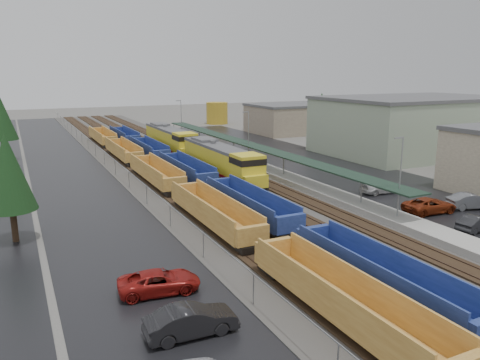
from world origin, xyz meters
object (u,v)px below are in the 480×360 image
object	(u,v)px
parked_car_east_b	(430,205)
parked_car_east_e	(471,201)
well_string_yellow	(180,191)
storage_tank	(217,113)
parked_car_east_a	(476,223)
well_string_blue	(213,186)
parked_car_west_c	(159,282)
parked_car_west_b	(191,321)
locomotive_trail	(171,140)
locomotive_lead	(222,162)
parked_car_east_c	(381,187)

from	to	relation	value
parked_car_east_b	parked_car_east_e	bearing A→B (deg)	-95.29
well_string_yellow	storage_tank	distance (m)	76.79
well_string_yellow	parked_car_east_a	bearing A→B (deg)	-45.21
well_string_blue	parked_car_west_c	bearing A→B (deg)	-120.87
parked_car_west_c	parked_car_west_b	bearing A→B (deg)	-172.15
storage_tank	parked_car_east_a	bearing A→B (deg)	-98.76
locomotive_trail	parked_car_east_a	world-z (taller)	locomotive_trail
parked_car_west_b	parked_car_east_a	size ratio (longest dim) A/B	1.16
parked_car_east_b	locomotive_lead	bearing A→B (deg)	34.39
well_string_yellow	parked_car_east_e	xyz separation A→B (m)	(25.60, -15.47, -0.41)
locomotive_trail	parked_car_east_c	size ratio (longest dim) A/B	4.16
parked_car_west_b	parked_car_east_a	xyz separation A→B (m)	(28.07, 4.78, -0.11)
parked_car_east_a	well_string_blue	bearing A→B (deg)	29.72
parked_car_east_c	locomotive_lead	bearing A→B (deg)	49.26
parked_car_east_a	parked_car_east_b	bearing A→B (deg)	-13.59
parked_car_west_c	parked_car_east_a	size ratio (longest dim) A/B	1.21
parked_car_west_c	parked_car_east_c	size ratio (longest dim) A/B	1.04
locomotive_trail	locomotive_lead	bearing A→B (deg)	-90.00
well_string_blue	parked_car_east_e	xyz separation A→B (m)	(21.60, -16.00, -0.41)
well_string_yellow	locomotive_lead	bearing A→B (deg)	41.49
parked_car_east_a	locomotive_lead	bearing A→B (deg)	15.85
locomotive_lead	storage_tank	size ratio (longest dim) A/B	3.62
parked_car_east_a	parked_car_east_c	bearing A→B (deg)	-14.89
storage_tank	parked_car_east_b	distance (m)	84.62
well_string_blue	storage_tank	size ratio (longest dim) A/B	18.45
locomotive_lead	parked_car_east_c	distance (m)	19.53
locomotive_trail	parked_car_west_c	world-z (taller)	locomotive_trail
parked_car_west_c	locomotive_trail	bearing A→B (deg)	-11.82
locomotive_trail	well_string_blue	size ratio (longest dim) A/B	0.20
parked_car_west_c	parked_car_east_e	world-z (taller)	parked_car_east_e
well_string_yellow	well_string_blue	size ratio (longest dim) A/B	1.03
parked_car_east_b	parked_car_east_c	size ratio (longest dim) A/B	1.11
locomotive_lead	storage_tank	distance (m)	67.02
well_string_yellow	locomotive_trail	bearing A→B (deg)	74.09
parked_car_west_b	parked_car_east_c	size ratio (longest dim) A/B	1.00
locomotive_trail	well_string_yellow	xyz separation A→B (m)	(-8.00, -28.07, -1.26)
parked_car_west_b	locomotive_lead	bearing A→B (deg)	-24.88
locomotive_trail	parked_car_west_b	bearing A→B (deg)	-106.68
well_string_yellow	parked_car_east_c	bearing A→B (deg)	-17.02
well_string_blue	parked_car_east_e	bearing A→B (deg)	-36.53
well_string_blue	parked_car_west_c	distance (m)	23.44
parked_car_west_b	parked_car_west_c	xyz separation A→B (m)	(-0.10, 5.49, -0.10)
locomotive_lead	parked_car_east_b	world-z (taller)	locomotive_lead
storage_tank	parked_car_west_c	distance (m)	97.93
storage_tank	well_string_blue	bearing A→B (deg)	-113.61
parked_car_east_b	storage_tank	bearing A→B (deg)	-4.86
well_string_blue	locomotive_lead	bearing A→B (deg)	58.59
parked_car_west_b	parked_car_east_c	distance (m)	34.93
parked_car_east_a	parked_car_east_e	bearing A→B (deg)	-56.65
locomotive_trail	parked_car_east_b	bearing A→B (deg)	-73.46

